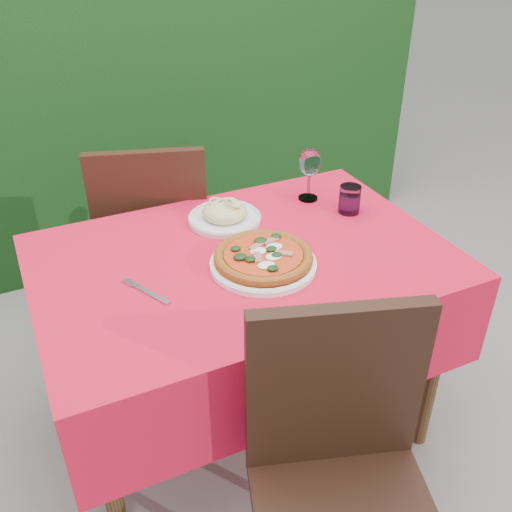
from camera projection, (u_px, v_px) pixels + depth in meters
name	position (u px, v px, depth m)	size (l,w,h in m)	color
ground	(246.00, 423.00, 2.15)	(60.00, 60.00, 0.00)	slate
hedge	(116.00, 78.00, 2.85)	(3.20, 0.55, 1.78)	black
dining_table	(244.00, 295.00, 1.83)	(1.26, 0.86, 0.75)	#493217
chair_near	(341.00, 471.00, 1.34)	(0.54, 0.54, 0.94)	black
chair_far	(154.00, 236.00, 2.27)	(0.53, 0.53, 0.94)	black
pizza_plate	(263.00, 259.00, 1.68)	(0.32, 0.32, 0.06)	white
pasta_plate	(225.00, 214.00, 1.92)	(0.25, 0.25, 0.07)	silver
water_glass	(349.00, 201.00, 1.97)	(0.07, 0.07, 0.10)	silver
wine_glass	(310.00, 164.00, 2.01)	(0.08, 0.08, 0.19)	silver
fork	(150.00, 294.00, 1.58)	(0.03, 0.20, 0.01)	#BBBAC1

